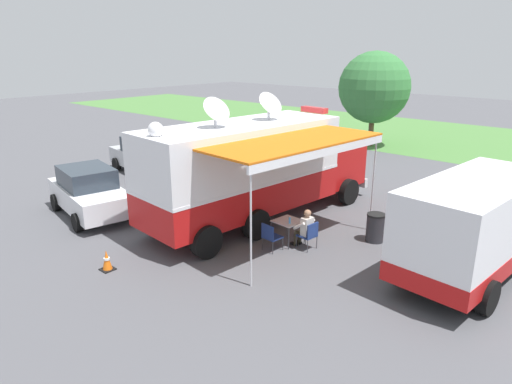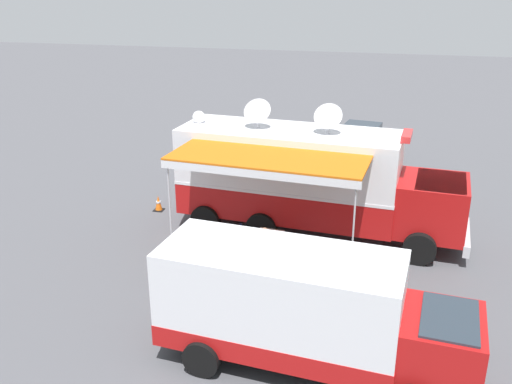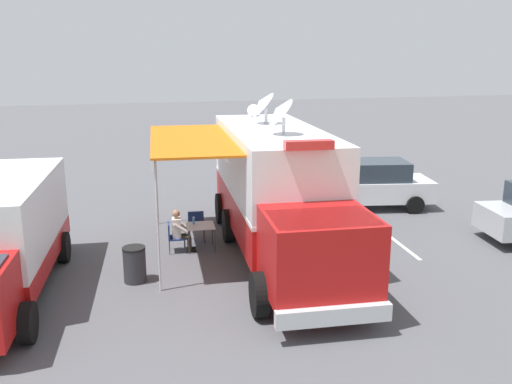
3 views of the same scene
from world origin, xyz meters
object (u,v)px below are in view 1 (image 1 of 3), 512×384
object	(u,v)px
folding_chair_beside_table	(270,235)
traffic_cone	(107,261)
car_behind_truck	(145,155)
seated_responder	(305,228)
car_far_corner	(89,192)
command_truck	(259,166)
folding_table	(288,222)
support_truck	(482,224)
water_bottle	(290,220)
trash_bin	(375,228)
folding_chair_at_table	(309,234)

from	to	relation	value
folding_chair_beside_table	traffic_cone	bearing A→B (deg)	-122.96
traffic_cone	car_behind_truck	size ratio (longest dim) A/B	0.13
folding_chair_beside_table	seated_responder	distance (m)	1.09
car_far_corner	seated_responder	bearing A→B (deg)	20.76
command_truck	traffic_cone	xyz separation A→B (m)	(-0.51, -5.71, -1.67)
folding_table	support_truck	bearing A→B (deg)	20.74
water_bottle	traffic_cone	bearing A→B (deg)	-120.46
folding_table	trash_bin	bearing A→B (deg)	44.14
folding_chair_at_table	seated_responder	world-z (taller)	seated_responder
folding_chair_at_table	folding_table	bearing A→B (deg)	-178.29
seated_responder	folding_table	bearing A→B (deg)	-176.39
water_bottle	support_truck	size ratio (longest dim) A/B	0.03
seated_responder	traffic_cone	size ratio (longest dim) A/B	2.16
folding_table	car_behind_truck	xyz separation A→B (m)	(-10.40, 2.01, 0.21)
car_far_corner	folding_chair_at_table	bearing A→B (deg)	20.20
seated_responder	car_far_corner	world-z (taller)	car_far_corner
traffic_cone	support_truck	world-z (taller)	support_truck
folding_chair_at_table	support_truck	world-z (taller)	support_truck
seated_responder	trash_bin	xyz separation A→B (m)	(1.37, 1.88, -0.20)
trash_bin	car_behind_truck	xyz separation A→B (m)	(-12.38, 0.09, 0.42)
water_bottle	seated_responder	world-z (taller)	seated_responder
folding_chair_at_table	trash_bin	bearing A→B (deg)	58.13
folding_chair_at_table	folding_chair_beside_table	world-z (taller)	same
seated_responder	car_behind_truck	world-z (taller)	car_behind_truck
support_truck	car_far_corner	distance (m)	12.83
command_truck	support_truck	world-z (taller)	command_truck
trash_bin	folding_chair_at_table	bearing A→B (deg)	-121.87
trash_bin	car_behind_truck	size ratio (longest dim) A/B	0.21
command_truck	trash_bin	distance (m)	4.40
trash_bin	support_truck	distance (m)	3.17
water_bottle	car_behind_truck	distance (m)	10.79
folding_chair_beside_table	trash_bin	xyz separation A→B (m)	(1.98, 2.77, -0.06)
folding_chair_at_table	folding_chair_beside_table	size ratio (longest dim) A/B	1.00
command_truck	folding_chair_beside_table	bearing A→B (deg)	-41.06
seated_responder	car_far_corner	size ratio (longest dim) A/B	0.28
folding_chair_at_table	car_far_corner	world-z (taller)	car_far_corner
command_truck	support_truck	xyz separation A→B (m)	(7.05, 0.97, -0.56)
folding_table	car_far_corner	bearing A→B (deg)	-157.85
car_far_corner	folding_table	bearing A→B (deg)	22.15
car_behind_truck	seated_responder	bearing A→B (deg)	-10.16
command_truck	folding_table	size ratio (longest dim) A/B	11.23
folding_table	traffic_cone	distance (m)	5.44
seated_responder	trash_bin	world-z (taller)	seated_responder
folding_chair_beside_table	car_far_corner	bearing A→B (deg)	-164.13
water_bottle	support_truck	world-z (taller)	support_truck
folding_chair_beside_table	trash_bin	size ratio (longest dim) A/B	0.96
folding_chair_at_table	support_truck	distance (m)	4.69
command_truck	water_bottle	bearing A→B (deg)	-25.83
folding_chair_at_table	support_truck	size ratio (longest dim) A/B	0.13
folding_chair_at_table	traffic_cone	size ratio (longest dim) A/B	1.50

